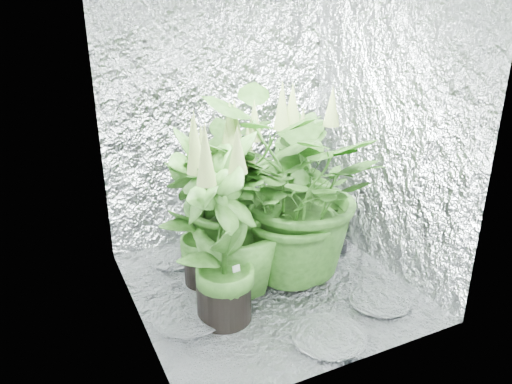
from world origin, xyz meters
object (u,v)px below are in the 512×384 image
object	(u,v)px
plant_a	(239,191)
plant_c	(300,178)
circulation_fan	(336,234)
plant_e	(299,191)
plant_b	(202,211)
plant_d	(238,220)
plant_f	(222,235)

from	to	relation	value
plant_a	plant_c	xyz separation A→B (m)	(0.62, 0.29, -0.11)
plant_a	plant_c	size ratio (longest dim) A/B	1.20
plant_c	circulation_fan	world-z (taller)	plant_c
plant_e	plant_b	bearing A→B (deg)	158.53
plant_d	plant_f	world-z (taller)	plant_f
plant_a	plant_d	size ratio (longest dim) A/B	1.12
plant_a	plant_e	world-z (taller)	plant_e
plant_e	plant_f	xyz separation A→B (m)	(-0.57, -0.20, -0.08)
plant_a	plant_b	size ratio (longest dim) A/B	1.11
plant_b	plant_d	distance (m)	0.24
plant_b	plant_d	bearing A→B (deg)	-48.99
plant_a	plant_e	bearing A→B (deg)	-45.77
plant_c	circulation_fan	distance (m)	0.49
plant_b	plant_f	size ratio (longest dim) A/B	0.91
plant_d	plant_f	distance (m)	0.30
plant_d	plant_e	distance (m)	0.41
plant_c	plant_f	world-z (taller)	plant_f
plant_a	plant_d	world-z (taller)	plant_a
plant_e	plant_f	world-z (taller)	plant_e
plant_a	plant_d	bearing A→B (deg)	-114.85
plant_a	plant_c	bearing A→B (deg)	24.84
plant_f	plant_e	bearing A→B (deg)	18.82
plant_a	plant_e	distance (m)	0.39
plant_a	plant_f	size ratio (longest dim) A/B	1.01
plant_c	plant_b	bearing A→B (deg)	-158.44
plant_a	plant_c	world-z (taller)	plant_a
plant_b	plant_d	xyz separation A→B (m)	(0.16, -0.18, -0.01)
circulation_fan	plant_f	bearing A→B (deg)	-158.17
plant_b	plant_e	bearing A→B (deg)	-21.47
plant_c	circulation_fan	size ratio (longest dim) A/B	3.08
plant_b	plant_a	bearing A→B (deg)	13.46
plant_a	plant_d	distance (m)	0.28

